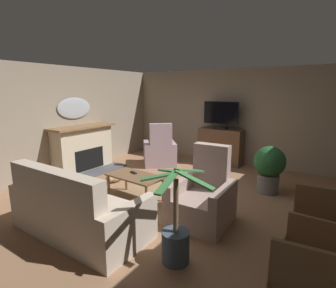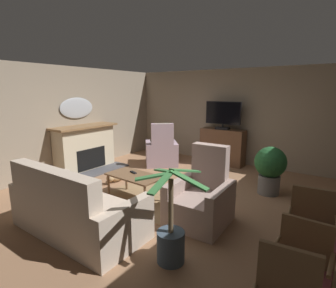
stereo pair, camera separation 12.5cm
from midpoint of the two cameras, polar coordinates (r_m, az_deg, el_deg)
ground_plane at (r=5.11m, az=0.55°, el=-11.53°), size 6.52×6.60×0.04m
wall_back at (r=7.45m, az=13.98°, el=5.89°), size 6.52×0.10×2.58m
wall_left at (r=6.89m, az=-20.67°, el=5.05°), size 0.10×6.60×2.58m
rug_central at (r=5.01m, az=0.00°, el=-11.70°), size 2.19×1.78×0.01m
fireplace at (r=6.88m, az=-17.16°, el=-1.01°), size 0.94×1.72×1.14m
wall_mirror_oval at (r=6.93m, az=-18.94°, el=7.51°), size 0.06×0.96×0.52m
tv_cabinet at (r=7.27m, az=12.36°, el=-0.75°), size 1.19×0.46×0.97m
television at (r=7.09m, az=12.51°, el=6.32°), size 0.97×0.20×0.74m
coffee_table at (r=4.83m, az=-6.65°, el=-7.40°), size 1.08×0.61×0.47m
tv_remote at (r=4.94m, az=-6.94°, el=-6.21°), size 0.18×0.10×0.02m
sofa_floral at (r=3.96m, az=-19.02°, el=-13.77°), size 1.99×0.94×1.02m
armchair_near_window at (r=4.09m, az=8.20°, el=-12.08°), size 0.86×0.91×1.17m
armchair_facing_sofa at (r=7.04m, az=-0.93°, el=-1.80°), size 1.18×1.18×1.19m
side_chair_mid_row at (r=2.71m, az=28.41°, el=-23.11°), size 0.47×0.44×0.90m
side_chair_beside_plant at (r=3.36m, az=29.88°, el=-16.14°), size 0.53×0.53×0.93m
potted_plant_on_hearth_side at (r=5.43m, az=22.18°, el=-4.74°), size 0.60×0.60×0.94m
potted_plant_leafy_by_curtain at (r=3.23m, az=1.80°, el=-20.26°), size 0.85×0.98×1.14m
cat at (r=5.91m, az=-10.73°, el=-7.07°), size 0.27×0.75×0.24m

